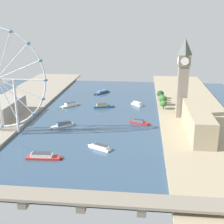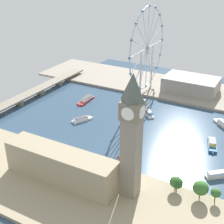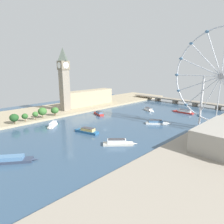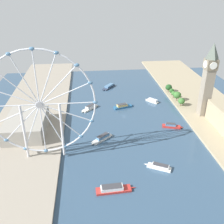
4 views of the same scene
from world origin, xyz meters
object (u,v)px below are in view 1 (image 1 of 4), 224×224
parliament_block (198,121)px  tour_boat_0 (137,104)px  tour_boat_1 (63,125)px  river_bridge (53,197)px  tour_boat_5 (100,147)px  clock_tower (183,77)px  tour_boat_2 (102,92)px  tour_boat_6 (70,105)px  tour_boat_3 (43,156)px  tour_boat_4 (103,106)px  tour_boat_7 (140,122)px

parliament_block → tour_boat_0: parliament_block is taller
parliament_block → tour_boat_1: 151.63m
river_bridge → tour_boat_5: bearing=-100.8°
clock_tower → parliament_block: size_ratio=1.00×
tour_boat_1 → tour_boat_2: tour_boat_1 is taller
clock_tower → tour_boat_6: bearing=-14.4°
clock_tower → tour_boat_0: bearing=-43.7°
clock_tower → tour_boat_3: (135.22, 127.88, -50.51)m
tour_boat_1 → tour_boat_5: size_ratio=1.04×
tour_boat_3 → tour_boat_4: (-32.13, -165.83, 0.06)m
tour_boat_4 → tour_boat_6: 47.62m
clock_tower → tour_boat_3: size_ratio=2.66×
parliament_block → tour_boat_5: bearing=25.2°
tour_boat_3 → tour_boat_4: bearing=76.0°
tour_boat_5 → tour_boat_2: bearing=-54.8°
tour_boat_0 → tour_boat_6: size_ratio=0.76×
tour_boat_0 → tour_boat_2: tour_boat_0 is taller
tour_boat_4 → tour_boat_5: tour_boat_4 is taller
tour_boat_0 → tour_boat_6: bearing=57.8°
tour_boat_3 → tour_boat_7: size_ratio=1.37×
tour_boat_1 → tour_boat_4: tour_boat_4 is taller
tour_boat_3 → tour_boat_5: tour_boat_3 is taller
tour_boat_4 → tour_boat_5: 140.98m
river_bridge → tour_boat_6: size_ratio=8.61×
tour_boat_0 → tour_boat_2: size_ratio=0.65×
tour_boat_4 → tour_boat_3: bearing=-117.1°
tour_boat_1 → tour_boat_2: 166.89m
tour_boat_5 → tour_boat_3: bearing=56.1°
tour_boat_6 → tour_boat_5: bearing=67.7°
tour_boat_6 → tour_boat_0: bearing=142.2°
tour_boat_0 → tour_boat_3: bearing=115.4°
tour_boat_0 → tour_boat_3: size_ratio=0.56×
tour_boat_0 → tour_boat_3: 197.83m
river_bridge → tour_boat_2: (11.04, -316.57, -4.14)m
tour_boat_0 → tour_boat_5: (31.46, 155.48, -0.29)m
tour_boat_5 → clock_tower: bearing=-102.7°
tour_boat_3 → tour_boat_4: size_ratio=1.13×
tour_boat_6 → tour_boat_1: bearing=51.3°
tour_boat_1 → tour_boat_3: (-4.08, 83.12, -0.04)m
tour_boat_2 → tour_boat_7: size_ratio=1.19×
tour_boat_0 → tour_boat_3: (79.35, 181.21, -0.04)m
tour_boat_5 → tour_boat_6: (63.39, -140.87, 0.34)m
tour_boat_2 → tour_boat_6: tour_boat_6 is taller
tour_boat_2 → tour_boat_4: tour_boat_4 is taller
tour_boat_0 → tour_boat_2: bearing=1.0°
tour_boat_1 → tour_boat_5: (-51.97, 57.39, -0.29)m
river_bridge → tour_boat_5: (-17.91, -93.89, -4.21)m
clock_tower → tour_boat_2: clock_tower is taller
tour_boat_1 → tour_boat_4: size_ratio=0.85×
tour_boat_2 → tour_boat_4: (-13.17, 82.58, 0.24)m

